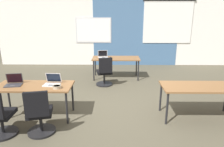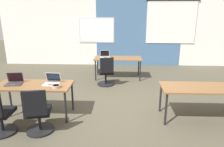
{
  "view_description": "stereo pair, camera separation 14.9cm",
  "coord_description": "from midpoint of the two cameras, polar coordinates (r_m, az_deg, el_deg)",
  "views": [
    {
      "loc": [
        -0.05,
        -4.67,
        2.19
      ],
      "look_at": [
        -0.11,
        0.06,
        0.79
      ],
      "focal_mm": 33.01,
      "sensor_mm": 36.0,
      "label": 1
    },
    {
      "loc": [
        0.1,
        -4.67,
        2.19
      ],
      "look_at": [
        -0.11,
        0.06,
        0.79
      ],
      "focal_mm": 33.01,
      "sensor_mm": 36.0,
      "label": 2
    }
  ],
  "objects": [
    {
      "name": "snack_bowl",
      "position": [
        4.33,
        -14.27,
        -3.41
      ],
      "size": [
        0.18,
        0.18,
        0.06
      ],
      "color": "tan",
      "rests_on": "desk_near_left"
    },
    {
      "name": "laptop_near_left_inner",
      "position": [
        4.59,
        -15.4,
        -2.19
      ],
      "size": [
        0.35,
        0.32,
        0.23
      ],
      "rotation": [
        0.0,
        0.0,
        -0.06
      ],
      "color": "silver",
      "rests_on": "desk_near_left"
    },
    {
      "name": "chair_far_left",
      "position": [
        6.37,
        -1.0,
        -0.09
      ],
      "size": [
        0.53,
        0.58,
        0.92
      ],
      "rotation": [
        0.0,
        0.0,
        3.37
      ],
      "color": "black",
      "rests_on": "ground"
    },
    {
      "name": "back_wall_assembly",
      "position": [
        8.9,
        2.65,
        11.42
      ],
      "size": [
        10.0,
        0.27,
        2.8
      ],
      "color": "silver",
      "rests_on": "ground"
    },
    {
      "name": "laptop_far_left",
      "position": [
        7.08,
        -1.34,
        4.88
      ],
      "size": [
        0.37,
        0.32,
        0.24
      ],
      "rotation": [
        0.0,
        0.0,
        0.17
      ],
      "color": "silver",
      "rests_on": "desk_far_center"
    },
    {
      "name": "ground_plane",
      "position": [
        5.16,
        2.03,
        -8.67
      ],
      "size": [
        24.0,
        24.0,
        0.0
      ],
      "color": "#4C4738"
    },
    {
      "name": "laptop_near_left_end",
      "position": [
        4.86,
        -24.66,
        -2.08
      ],
      "size": [
        0.37,
        0.32,
        0.23
      ],
      "rotation": [
        0.0,
        0.0,
        0.15
      ],
      "color": "#333338",
      "rests_on": "desk_near_left"
    },
    {
      "name": "desk_far_center",
      "position": [
        7.04,
        2.26,
        3.9
      ],
      "size": [
        1.6,
        0.7,
        0.72
      ],
      "color": "brown",
      "rests_on": "ground"
    },
    {
      "name": "mouse_far_left",
      "position": [
        7.01,
        0.72,
        4.49
      ],
      "size": [
        0.09,
        0.11,
        0.03
      ],
      "color": "black",
      "rests_on": "desk_far_center"
    },
    {
      "name": "desk_near_left",
      "position": [
        4.7,
        -19.88,
        -3.58
      ],
      "size": [
        1.6,
        0.7,
        0.72
      ],
      "color": "brown",
      "rests_on": "ground"
    },
    {
      "name": "desk_near_right",
      "position": [
        4.68,
        24.06,
        -4.12
      ],
      "size": [
        1.6,
        0.7,
        0.72
      ],
      "color": "brown",
      "rests_on": "ground"
    },
    {
      "name": "chair_near_left_inner",
      "position": [
        4.09,
        -18.8,
        -10.81
      ],
      "size": [
        0.52,
        0.58,
        0.92
      ],
      "rotation": [
        0.0,
        0.0,
        3.36
      ],
      "color": "black",
      "rests_on": "ground"
    }
  ]
}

